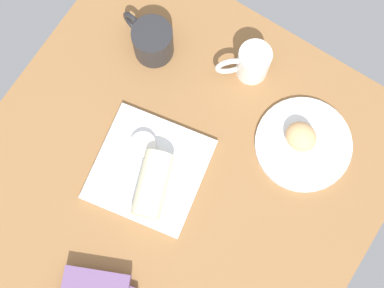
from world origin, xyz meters
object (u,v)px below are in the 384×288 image
at_px(breakfast_wrap, 153,185).
at_px(coffee_mug, 152,41).
at_px(round_plate, 303,144).
at_px(second_mug, 251,63).
at_px(square_plate, 149,169).
at_px(scone_pastry, 301,137).
at_px(sauce_cup, 143,145).

height_order(breakfast_wrap, coffee_mug, coffee_mug).
height_order(round_plate, second_mug, second_mug).
relative_size(square_plate, second_mug, 2.21).
relative_size(round_plate, square_plate, 0.93).
xyz_separation_m(round_plate, square_plate, (-0.24, 0.27, 0.00)).
height_order(coffee_mug, second_mug, second_mug).
distance_m(scone_pastry, coffee_mug, 0.41).
distance_m(scone_pastry, sauce_cup, 0.36).
xyz_separation_m(square_plate, second_mug, (0.33, -0.07, 0.04)).
bearing_deg(round_plate, coffee_mug, 88.54).
height_order(round_plate, square_plate, square_plate).
height_order(scone_pastry, coffee_mug, coffee_mug).
bearing_deg(breakfast_wrap, sauce_cup, -62.78).
height_order(breakfast_wrap, second_mug, second_mug).
distance_m(round_plate, coffee_mug, 0.43).
distance_m(round_plate, second_mug, 0.22).
bearing_deg(square_plate, breakfast_wrap, -132.92).
bearing_deg(round_plate, square_plate, 132.27).
bearing_deg(scone_pastry, second_mug, 64.86).
bearing_deg(scone_pastry, round_plate, -97.62).
bearing_deg(sauce_cup, coffee_mug, 28.77).
bearing_deg(scone_pastry, sauce_cup, 125.36).
distance_m(round_plate, scone_pastry, 0.04).
distance_m(breakfast_wrap, second_mug, 0.36).
xyz_separation_m(breakfast_wrap, second_mug, (0.36, -0.03, 0.00)).
height_order(square_plate, second_mug, second_mug).
bearing_deg(second_mug, breakfast_wrap, 174.58).
relative_size(round_plate, scone_pastry, 3.08).
relative_size(scone_pastry, coffee_mug, 0.50).
height_order(square_plate, sauce_cup, sauce_cup).
relative_size(scone_pastry, second_mug, 0.67).
distance_m(scone_pastry, square_plate, 0.35).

